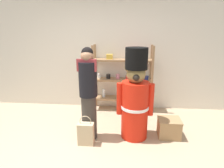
# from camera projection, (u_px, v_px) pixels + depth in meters

# --- Properties ---
(ground_plane) EXTENTS (6.40, 6.40, 0.00)m
(ground_plane) POSITION_uv_depth(u_px,v_px,m) (90.00, 160.00, 2.88)
(ground_plane) COLOR tan
(back_wall) EXTENTS (6.40, 0.12, 2.60)m
(back_wall) POSITION_uv_depth(u_px,v_px,m) (107.00, 55.00, 4.64)
(back_wall) COLOR silver
(back_wall) RESTS_ON ground_plane
(merchandise_shelf) EXTENTS (1.38, 0.35, 1.55)m
(merchandise_shelf) POSITION_uv_depth(u_px,v_px,m) (123.00, 78.00, 4.53)
(merchandise_shelf) COLOR #93704C
(merchandise_shelf) RESTS_ON ground_plane
(teddy_bear_guard) EXTENTS (0.64, 0.49, 1.61)m
(teddy_bear_guard) POSITION_uv_depth(u_px,v_px,m) (135.00, 99.00, 3.34)
(teddy_bear_guard) COLOR red
(teddy_bear_guard) RESTS_ON ground_plane
(person_shopper) EXTENTS (0.32, 0.31, 1.62)m
(person_shopper) POSITION_uv_depth(u_px,v_px,m) (88.00, 93.00, 3.27)
(person_shopper) COLOR #38332D
(person_shopper) RESTS_ON ground_plane
(shopping_bag) EXTENTS (0.27, 0.15, 0.52)m
(shopping_bag) POSITION_uv_depth(u_px,v_px,m) (86.00, 133.00, 3.25)
(shopping_bag) COLOR #C1AD89
(shopping_bag) RESTS_ON ground_plane
(display_crate) EXTENTS (0.40, 0.36, 0.34)m
(display_crate) POSITION_uv_depth(u_px,v_px,m) (169.00, 128.00, 3.50)
(display_crate) COLOR #9E7A51
(display_crate) RESTS_ON ground_plane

